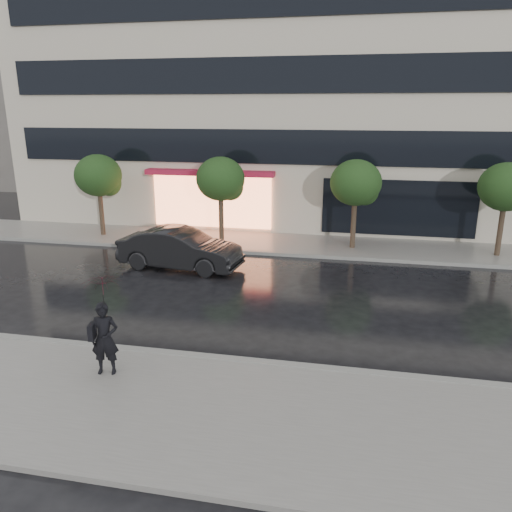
# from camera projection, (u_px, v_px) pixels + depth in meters

# --- Properties ---
(ground) EXTENTS (120.00, 120.00, 0.00)m
(ground) POSITION_uv_depth(u_px,v_px,m) (232.00, 344.00, 13.37)
(ground) COLOR black
(ground) RESTS_ON ground
(sidewalk_near) EXTENTS (60.00, 4.50, 0.12)m
(sidewalk_near) POSITION_uv_depth(u_px,v_px,m) (193.00, 412.00, 10.30)
(sidewalk_near) COLOR slate
(sidewalk_near) RESTS_ON ground
(sidewalk_far) EXTENTS (60.00, 3.50, 0.12)m
(sidewalk_far) POSITION_uv_depth(u_px,v_px,m) (286.00, 244.00, 22.98)
(sidewalk_far) COLOR slate
(sidewalk_far) RESTS_ON ground
(curb_near) EXTENTS (60.00, 0.25, 0.14)m
(curb_near) POSITION_uv_depth(u_px,v_px,m) (222.00, 359.00, 12.41)
(curb_near) COLOR gray
(curb_near) RESTS_ON ground
(curb_far) EXTENTS (60.00, 0.25, 0.14)m
(curb_far) POSITION_uv_depth(u_px,v_px,m) (280.00, 254.00, 21.33)
(curb_far) COLOR gray
(curb_far) RESTS_ON ground
(office_building) EXTENTS (30.00, 12.76, 18.00)m
(office_building) POSITION_uv_depth(u_px,v_px,m) (308.00, 53.00, 27.67)
(office_building) COLOR #C0B3A3
(office_building) RESTS_ON ground
(tree_far_west) EXTENTS (2.20, 2.20, 3.99)m
(tree_far_west) POSITION_uv_depth(u_px,v_px,m) (100.00, 177.00, 23.65)
(tree_far_west) COLOR #33261C
(tree_far_west) RESTS_ON ground
(tree_mid_west) EXTENTS (2.20, 2.20, 3.99)m
(tree_mid_west) POSITION_uv_depth(u_px,v_px,m) (222.00, 180.00, 22.51)
(tree_mid_west) COLOR #33261C
(tree_mid_west) RESTS_ON ground
(tree_mid_east) EXTENTS (2.20, 2.20, 3.99)m
(tree_mid_east) POSITION_uv_depth(u_px,v_px,m) (357.00, 184.00, 21.37)
(tree_mid_east) COLOR #33261C
(tree_mid_east) RESTS_ON ground
(tree_far_east) EXTENTS (2.20, 2.20, 3.99)m
(tree_far_east) POSITION_uv_depth(u_px,v_px,m) (508.00, 189.00, 20.23)
(tree_far_east) COLOR #33261C
(tree_far_east) RESTS_ON ground
(parked_car) EXTENTS (4.98, 2.22, 1.59)m
(parked_car) POSITION_uv_depth(u_px,v_px,m) (180.00, 249.00, 19.45)
(parked_car) COLOR black
(parked_car) RESTS_ON ground
(pedestrian_with_umbrella) EXTENTS (1.07, 1.08, 2.39)m
(pedestrian_with_umbrella) POSITION_uv_depth(u_px,v_px,m) (104.00, 312.00, 11.27)
(pedestrian_with_umbrella) COLOR black
(pedestrian_with_umbrella) RESTS_ON sidewalk_near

